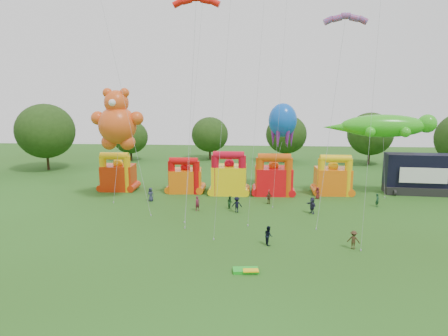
# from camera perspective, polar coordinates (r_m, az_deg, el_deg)

# --- Properties ---
(ground) EXTENTS (160.00, 160.00, 0.00)m
(ground) POSITION_cam_1_polar(r_m,az_deg,el_deg) (30.68, 1.48, -16.05)
(ground) COLOR #264814
(ground) RESTS_ON ground
(tree_ring) EXTENTS (120.48, 122.55, 12.07)m
(tree_ring) POSITION_cam_1_polar(r_m,az_deg,el_deg) (29.09, -0.67, -4.34)
(tree_ring) COLOR #352314
(tree_ring) RESTS_ON ground
(bouncy_castle_0) EXTENTS (4.60, 3.75, 5.68)m
(bouncy_castle_0) POSITION_cam_1_polar(r_m,az_deg,el_deg) (59.59, -14.91, -1.00)
(bouncy_castle_0) COLOR red
(bouncy_castle_0) RESTS_ON ground
(bouncy_castle_1) EXTENTS (4.76, 3.96, 5.12)m
(bouncy_castle_1) POSITION_cam_1_polar(r_m,az_deg,el_deg) (56.76, -5.56, -1.47)
(bouncy_castle_1) COLOR orange
(bouncy_castle_1) RESTS_ON ground
(bouncy_castle_2) EXTENTS (4.70, 3.79, 6.17)m
(bouncy_castle_2) POSITION_cam_1_polar(r_m,az_deg,el_deg) (55.27, 0.73, -1.34)
(bouncy_castle_2) COLOR yellow
(bouncy_castle_2) RESTS_ON ground
(bouncy_castle_3) EXTENTS (5.15, 4.22, 5.90)m
(bouncy_castle_3) POSITION_cam_1_polar(r_m,az_deg,el_deg) (55.56, 7.08, -1.48)
(bouncy_castle_3) COLOR red
(bouncy_castle_3) RESTS_ON ground
(bouncy_castle_4) EXTENTS (4.74, 3.85, 5.70)m
(bouncy_castle_4) POSITION_cam_1_polar(r_m,az_deg,el_deg) (57.29, 15.29, -1.47)
(bouncy_castle_4) COLOR orange
(bouncy_castle_4) RESTS_ON ground
(stage_trailer) EXTENTS (9.18, 4.02, 5.62)m
(stage_trailer) POSITION_cam_1_polar(r_m,az_deg,el_deg) (61.75, 26.04, -0.82)
(stage_trailer) COLOR black
(stage_trailer) RESTS_ON ground
(teddy_bear_kite) EXTENTS (6.75, 4.79, 14.58)m
(teddy_bear_kite) POSITION_cam_1_polar(r_m,az_deg,el_deg) (52.46, -15.00, 6.06)
(teddy_bear_kite) COLOR #E24F19
(teddy_bear_kite) RESTS_ON ground
(gecko_kite) EXTENTS (14.89, 4.93, 11.18)m
(gecko_kite) POSITION_cam_1_polar(r_m,az_deg,el_deg) (57.93, 21.86, 5.35)
(gecko_kite) COLOR green
(gecko_kite) RESTS_ON ground
(octopus_kite) EXTENTS (4.38, 8.37, 12.55)m
(octopus_kite) POSITION_cam_1_polar(r_m,az_deg,el_deg) (56.72, 7.77, 2.90)
(octopus_kite) COLOR blue
(octopus_kite) RESTS_ON ground
(parafoil_kites) EXTENTS (32.95, 10.98, 27.25)m
(parafoil_kites) POSITION_cam_1_polar(r_m,az_deg,el_deg) (46.00, -6.01, 9.07)
(parafoil_kites) COLOR red
(parafoil_kites) RESTS_ON ground
(diamond_kites) EXTENTS (19.62, 19.84, 39.06)m
(diamond_kites) POSITION_cam_1_polar(r_m,az_deg,el_deg) (43.39, 5.49, 13.95)
(diamond_kites) COLOR #D8490A
(diamond_kites) RESTS_ON ground
(folded_kite_bundle) EXTENTS (2.10, 1.28, 0.31)m
(folded_kite_bundle) POSITION_cam_1_polar(r_m,az_deg,el_deg) (32.28, 3.21, -14.39)
(folded_kite_bundle) COLOR green
(folded_kite_bundle) RESTS_ON ground
(spectator_0) EXTENTS (0.97, 0.72, 1.80)m
(spectator_0) POSITION_cam_1_polar(r_m,az_deg,el_deg) (52.68, -10.44, -3.74)
(spectator_0) COLOR #282D43
(spectator_0) RESTS_ON ground
(spectator_1) EXTENTS (0.75, 0.76, 1.77)m
(spectator_1) POSITION_cam_1_polar(r_m,az_deg,el_deg) (47.81, -3.82, -5.07)
(spectator_1) COLOR maroon
(spectator_1) RESTS_ON ground
(spectator_2) EXTENTS (0.90, 0.96, 1.57)m
(spectator_2) POSITION_cam_1_polar(r_m,az_deg,el_deg) (48.58, 0.86, -4.92)
(spectator_2) COLOR #193F1E
(spectator_2) RESTS_ON ground
(spectator_3) EXTENTS (1.29, 0.83, 1.88)m
(spectator_3) POSITION_cam_1_polar(r_m,az_deg,el_deg) (47.05, 1.84, -5.24)
(spectator_3) COLOR black
(spectator_3) RESTS_ON ground
(spectator_4) EXTENTS (1.01, 0.74, 1.59)m
(spectator_4) POSITION_cam_1_polar(r_m,az_deg,el_deg) (50.92, 6.44, -4.25)
(spectator_4) COLOR #432F1A
(spectator_4) RESTS_ON ground
(spectator_5) EXTENTS (1.25, 1.86, 1.92)m
(spectator_5) POSITION_cam_1_polar(r_m,az_deg,el_deg) (47.70, 12.46, -5.25)
(spectator_5) COLOR #27253F
(spectator_5) RESTS_ON ground
(spectator_6) EXTENTS (0.90, 0.88, 1.56)m
(spectator_6) POSITION_cam_1_polar(r_m,az_deg,el_deg) (54.48, 13.23, -3.50)
(spectator_6) COLOR maroon
(spectator_6) RESTS_ON ground
(spectator_7) EXTENTS (0.70, 0.73, 1.67)m
(spectator_7) POSITION_cam_1_polar(r_m,az_deg,el_deg) (52.83, 21.06, -4.31)
(spectator_7) COLOR #183C24
(spectator_7) RESTS_ON ground
(spectator_8) EXTENTS (0.87, 1.01, 1.80)m
(spectator_8) POSITION_cam_1_polar(r_m,az_deg,el_deg) (37.48, 6.37, -9.55)
(spectator_8) COLOR black
(spectator_8) RESTS_ON ground
(spectator_9) EXTENTS (1.24, 0.93, 1.71)m
(spectator_9) POSITION_cam_1_polar(r_m,az_deg,el_deg) (38.14, 18.01, -9.73)
(spectator_9) COLOR #3D2A18
(spectator_9) RESTS_ON ground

